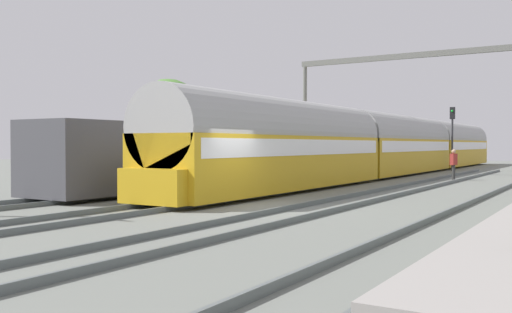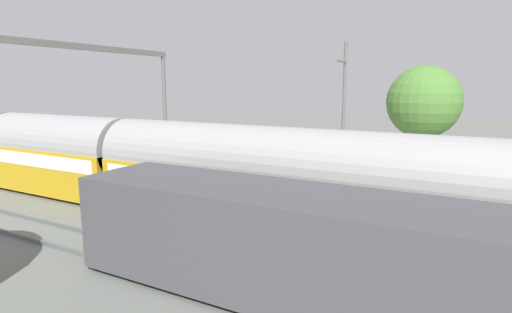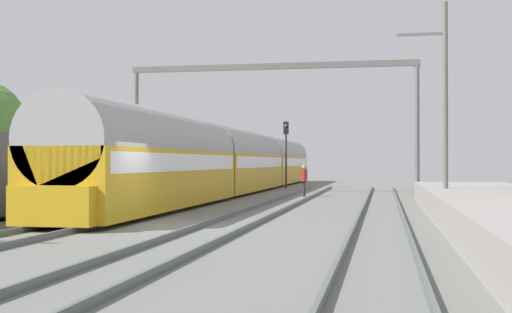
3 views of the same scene
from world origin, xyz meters
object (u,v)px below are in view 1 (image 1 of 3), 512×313
(person_crossing, at_px, (454,162))
(railway_signal_far, at_px, (452,130))
(catenary_gantry, at_px, (427,82))
(freight_car, at_px, (164,157))
(passenger_train, at_px, (399,145))

(person_crossing, bearing_deg, railway_signal_far, -146.07)
(catenary_gantry, bearing_deg, freight_car, -110.59)
(passenger_train, height_order, catenary_gantry, catenary_gantry)
(freight_car, xyz_separation_m, railway_signal_far, (6.30, 25.72, 1.64))
(freight_car, height_order, catenary_gantry, catenary_gantry)
(passenger_train, height_order, freight_car, passenger_train)
(catenary_gantry, bearing_deg, person_crossing, -53.95)
(freight_car, bearing_deg, railway_signal_far, 76.23)
(freight_car, height_order, person_crossing, freight_car)
(railway_signal_far, bearing_deg, freight_car, -103.77)
(person_crossing, xyz_separation_m, catenary_gantry, (-2.35, 3.23, 4.93))
(passenger_train, relative_size, person_crossing, 28.44)
(person_crossing, height_order, catenary_gantry, catenary_gantry)
(railway_signal_far, bearing_deg, catenary_gantry, -88.08)
(person_crossing, distance_m, railway_signal_far, 11.92)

